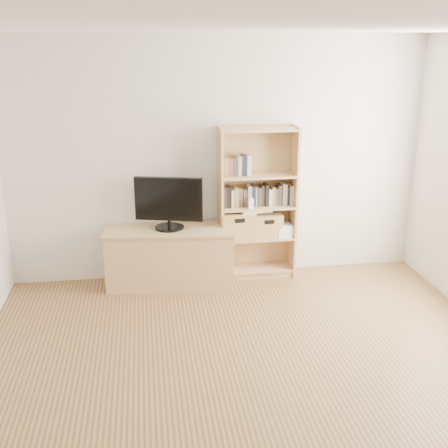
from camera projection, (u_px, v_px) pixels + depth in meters
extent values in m
cube|color=brown|center=(264.00, 406.00, 4.08)|extent=(4.50, 5.00, 0.01)
cube|color=silver|center=(218.00, 160.00, 6.02)|extent=(4.50, 0.02, 2.60)
cube|color=white|center=(274.00, 28.00, 3.26)|extent=(4.50, 5.00, 0.01)
cube|color=tan|center=(171.00, 257.00, 6.02)|extent=(1.38, 0.63, 0.61)
cube|color=tan|center=(257.00, 204.00, 6.08)|extent=(0.84, 0.31, 1.67)
cube|color=black|center=(169.00, 203.00, 5.83)|extent=(0.70, 0.23, 0.56)
cube|color=#2F261F|center=(257.00, 195.00, 6.07)|extent=(0.83, 0.18, 0.22)
cube|color=#2F261F|center=(241.00, 166.00, 5.94)|extent=(0.36, 0.13, 0.19)
cube|color=white|center=(251.00, 204.00, 5.97)|extent=(0.06, 0.05, 0.10)
cube|color=#AA8C4D|center=(237.00, 224.00, 6.12)|extent=(0.37, 0.31, 0.30)
cube|color=#AA8C4D|center=(266.00, 225.00, 6.17)|extent=(0.33, 0.27, 0.26)
cube|color=silver|center=(254.00, 210.00, 6.08)|extent=(0.37, 0.28, 0.03)
cube|color=silver|center=(282.00, 230.00, 6.22)|extent=(0.20, 0.27, 0.12)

